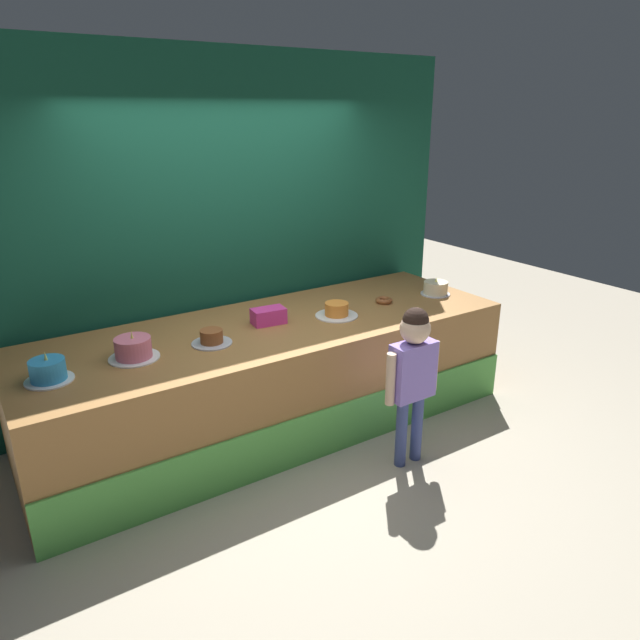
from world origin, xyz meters
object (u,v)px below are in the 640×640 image
(pink_box, at_px, (268,316))
(cake_center, at_px, (212,338))
(child_figure, at_px, (413,366))
(cake_left, at_px, (133,349))
(cake_far_left, at_px, (48,371))
(donut, at_px, (384,300))
(cake_right, at_px, (337,311))
(cake_far_right, at_px, (436,288))

(pink_box, distance_m, cake_center, 0.56)
(child_figure, height_order, pink_box, child_figure)
(pink_box, height_order, cake_center, pink_box)
(cake_left, bearing_deg, cake_far_left, -173.88)
(pink_box, relative_size, donut, 1.74)
(cake_center, distance_m, cake_right, 1.07)
(cake_left, bearing_deg, cake_center, -4.80)
(pink_box, distance_m, cake_right, 0.56)
(donut, relative_size, cake_far_left, 0.50)
(pink_box, distance_m, cake_far_left, 1.62)
(cake_far_left, xyz_separation_m, cake_right, (2.15, 0.01, -0.02))
(cake_right, bearing_deg, child_figure, -90.14)
(cake_left, relative_size, cake_right, 0.98)
(cake_right, bearing_deg, cake_far_left, -179.84)
(child_figure, xyz_separation_m, cake_center, (-1.07, 0.92, 0.13))
(cake_far_left, bearing_deg, cake_left, 6.12)
(cake_left, xyz_separation_m, cake_center, (0.54, -0.05, -0.02))
(pink_box, bearing_deg, donut, -4.89)
(cake_far_right, bearing_deg, pink_box, 174.29)
(cake_left, height_order, cake_far_right, cake_left)
(cake_center, distance_m, cake_far_right, 2.15)
(pink_box, xyz_separation_m, cake_right, (0.54, -0.15, -0.01))
(cake_left, bearing_deg, cake_right, -1.83)
(donut, relative_size, cake_center, 0.51)
(cake_center, bearing_deg, cake_far_right, -0.41)
(pink_box, height_order, cake_left, cake_left)
(child_figure, relative_size, pink_box, 4.64)
(pink_box, bearing_deg, cake_center, -164.81)
(cake_center, bearing_deg, cake_far_left, -179.34)
(child_figure, relative_size, cake_far_right, 4.49)
(donut, bearing_deg, pink_box, 175.11)
(cake_left, distance_m, cake_center, 0.54)
(child_figure, xyz_separation_m, cake_far_right, (1.07, 0.91, 0.14))
(child_figure, xyz_separation_m, cake_left, (-1.61, 0.97, 0.16))
(donut, height_order, cake_left, cake_left)
(cake_far_left, distance_m, cake_center, 1.07)
(donut, height_order, cake_center, cake_center)
(donut, relative_size, cake_left, 0.44)
(child_figure, bearing_deg, donut, 61.17)
(cake_center, relative_size, cake_right, 0.84)
(child_figure, relative_size, cake_left, 3.53)
(cake_far_left, height_order, cake_right, cake_far_left)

